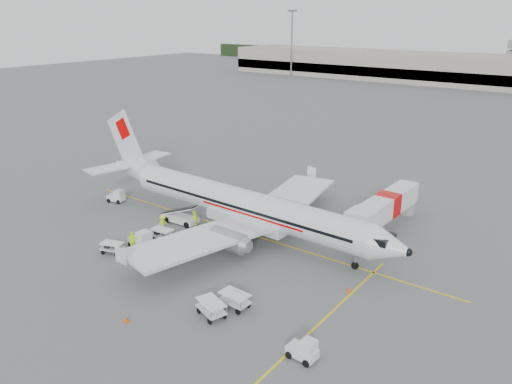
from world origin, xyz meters
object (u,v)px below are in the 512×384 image
jet_bridge (387,212)px  belt_loader (181,211)px  tug_aft (116,196)px  aircraft (243,185)px  tug_mid (141,239)px  tug_fore (302,348)px

jet_bridge → belt_loader: (-18.09, -11.31, -0.52)m
belt_loader → tug_aft: size_ratio=2.63×
aircraft → jet_bridge: size_ratio=2.54×
tug_mid → tug_aft: 13.53m
belt_loader → tug_mid: bearing=-84.2°
jet_bridge → belt_loader: bearing=-146.0°
aircraft → belt_loader: size_ratio=7.20×
aircraft → belt_loader: aircraft is taller
tug_mid → tug_aft: tug_mid is taller
aircraft → tug_mid: size_ratio=15.93×
aircraft → tug_fore: size_ratio=19.12×
tug_aft → tug_mid: bearing=-45.4°
belt_loader → tug_fore: belt_loader is taller
jet_bridge → tug_mid: 24.61m
belt_loader → tug_fore: (21.89, -11.29, -0.65)m
aircraft → tug_mid: bearing=-121.3°
belt_loader → tug_mid: belt_loader is taller
aircraft → tug_fore: bearing=-39.7°
tug_fore → tug_aft: 34.44m
aircraft → tug_mid: 11.12m
tug_fore → tug_aft: bearing=162.9°
tug_aft → aircraft: bearing=-9.7°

